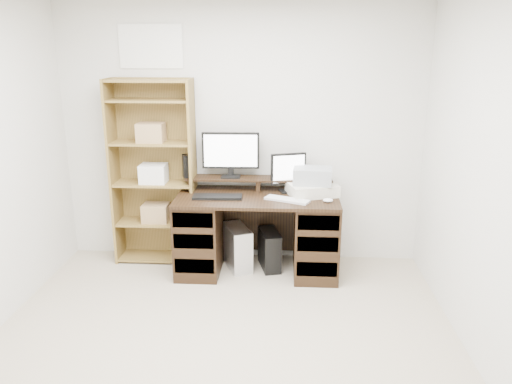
# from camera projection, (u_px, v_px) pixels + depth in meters

# --- Properties ---
(room) EXTENTS (3.54, 4.04, 2.54)m
(room) POSITION_uv_depth(u_px,v_px,m) (211.00, 195.00, 2.92)
(room) COLOR #B5A68D
(room) RESTS_ON ground
(desk) EXTENTS (1.50, 0.70, 0.75)m
(desk) POSITION_uv_depth(u_px,v_px,m) (257.00, 232.00, 4.73)
(desk) COLOR black
(desk) RESTS_ON ground
(riser_shelf) EXTENTS (1.40, 0.22, 0.12)m
(riser_shelf) POSITION_uv_depth(u_px,v_px,m) (259.00, 180.00, 4.79)
(riser_shelf) COLOR black
(riser_shelf) RESTS_ON desk
(monitor_wide) EXTENTS (0.55, 0.14, 0.43)m
(monitor_wide) POSITION_uv_depth(u_px,v_px,m) (231.00, 152.00, 4.75)
(monitor_wide) COLOR black
(monitor_wide) RESTS_ON riser_shelf
(monitor_small) EXTENTS (0.33, 0.17, 0.37)m
(monitor_small) POSITION_uv_depth(u_px,v_px,m) (288.00, 171.00, 4.70)
(monitor_small) COLOR black
(monitor_small) RESTS_ON desk
(speaker) EXTENTS (0.12, 0.12, 0.22)m
(speaker) POSITION_uv_depth(u_px,v_px,m) (188.00, 166.00, 4.77)
(speaker) COLOR black
(speaker) RESTS_ON riser_shelf
(keyboard_black) EXTENTS (0.45, 0.16, 0.02)m
(keyboard_black) POSITION_uv_depth(u_px,v_px,m) (217.00, 197.00, 4.55)
(keyboard_black) COLOR black
(keyboard_black) RESTS_ON desk
(keyboard_white) EXTENTS (0.42, 0.27, 0.02)m
(keyboard_white) POSITION_uv_depth(u_px,v_px,m) (287.00, 200.00, 4.48)
(keyboard_white) COLOR silver
(keyboard_white) RESTS_ON desk
(mouse) EXTENTS (0.11, 0.09, 0.04)m
(mouse) POSITION_uv_depth(u_px,v_px,m) (328.00, 200.00, 4.43)
(mouse) COLOR white
(mouse) RESTS_ON desk
(printer) EXTENTS (0.51, 0.44, 0.11)m
(printer) POSITION_uv_depth(u_px,v_px,m) (312.00, 189.00, 4.64)
(printer) COLOR beige
(printer) RESTS_ON desk
(basket) EXTENTS (0.37, 0.28, 0.15)m
(basket) POSITION_uv_depth(u_px,v_px,m) (313.00, 176.00, 4.61)
(basket) COLOR #969BA0
(basket) RESTS_ON printer
(tower_silver) EXTENTS (0.33, 0.45, 0.42)m
(tower_silver) POSITION_uv_depth(u_px,v_px,m) (237.00, 247.00, 4.84)
(tower_silver) COLOR silver
(tower_silver) RESTS_ON ground
(tower_black) EXTENTS (0.25, 0.40, 0.37)m
(tower_black) POSITION_uv_depth(u_px,v_px,m) (270.00, 249.00, 4.84)
(tower_black) COLOR black
(tower_black) RESTS_ON ground
(bookshelf) EXTENTS (0.80, 0.30, 1.80)m
(bookshelf) POSITION_uv_depth(u_px,v_px,m) (154.00, 171.00, 4.84)
(bookshelf) COLOR olive
(bookshelf) RESTS_ON ground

